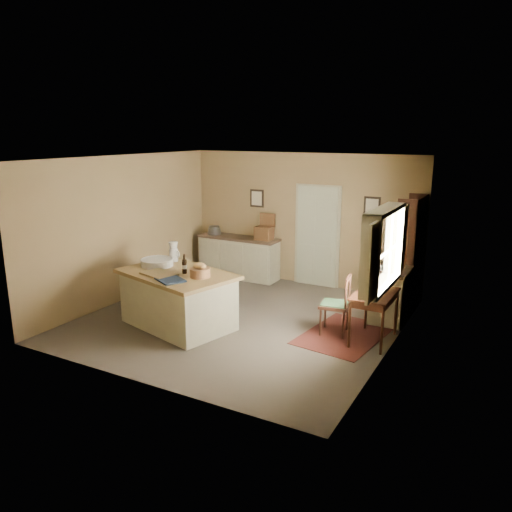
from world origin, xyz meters
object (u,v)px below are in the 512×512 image
at_px(shelving_unit, 412,253).
at_px(work_island, 178,297).
at_px(desk_chair, 334,305).
at_px(right_cabinet, 392,293).
at_px(sideboard, 239,256).
at_px(writing_desk, 375,299).

bearing_deg(shelving_unit, work_island, -139.21).
xyz_separation_m(desk_chair, shelving_unit, (0.78, 1.80, 0.54)).
height_order(right_cabinet, shelving_unit, shelving_unit).
xyz_separation_m(work_island, shelving_unit, (3.14, 2.71, 0.53)).
height_order(sideboard, desk_chair, sideboard).
relative_size(writing_desk, right_cabinet, 0.90).
xyz_separation_m(sideboard, shelving_unit, (3.70, -0.20, 0.53)).
relative_size(desk_chair, right_cabinet, 0.92).
bearing_deg(work_island, sideboard, 115.57).
xyz_separation_m(sideboard, writing_desk, (3.54, -2.00, 0.19)).
xyz_separation_m(right_cabinet, shelving_unit, (0.15, 0.72, 0.55)).
xyz_separation_m(work_island, writing_desk, (2.99, 0.91, 0.19)).
distance_m(writing_desk, shelving_unit, 1.84).
bearing_deg(shelving_unit, sideboard, 176.90).
height_order(work_island, writing_desk, work_island).
relative_size(work_island, desk_chair, 2.23).
height_order(work_island, sideboard, work_island).
bearing_deg(right_cabinet, writing_desk, -89.99).
xyz_separation_m(writing_desk, right_cabinet, (-0.00, 1.09, -0.21)).
height_order(writing_desk, desk_chair, desk_chair).
bearing_deg(work_island, writing_desk, 31.63).
relative_size(sideboard, desk_chair, 1.94).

